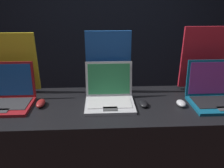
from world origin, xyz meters
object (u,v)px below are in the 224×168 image
mouse_middle (144,104)px  promo_stand_middle (108,64)px  laptop_back (217,94)px  mouse_front (41,103)px  promo_stand_back (205,60)px  laptop_front (8,96)px  mouse_back (181,103)px  laptop_middle (109,94)px  promo_stand_front (15,65)px

mouse_middle → promo_stand_middle: 0.40m
promo_stand_middle → laptop_back: size_ratio=1.22×
mouse_front → laptop_back: 1.23m
laptop_back → promo_stand_back: 0.30m
mouse_front → laptop_back: (1.22, -0.01, 0.05)m
laptop_front → mouse_back: size_ratio=3.71×
laptop_middle → promo_stand_middle: bearing=90.0°
mouse_front → promo_stand_back: bearing=10.9°
laptop_front → promo_stand_middle: size_ratio=0.72×
laptop_middle → promo_stand_middle: promo_stand_middle is taller
laptop_middle → promo_stand_front: bearing=162.8°
promo_stand_middle → laptop_back: 0.80m
mouse_middle → laptop_back: size_ratio=0.25×
mouse_middle → promo_stand_middle: size_ratio=0.21×
promo_stand_middle → mouse_back: size_ratio=5.16×
promo_stand_front → laptop_back: size_ratio=1.19×
laptop_back → mouse_back: bearing=-171.5°
laptop_front → promo_stand_back: promo_stand_back is taller
mouse_middle → mouse_front: bearing=177.1°
mouse_middle → promo_stand_middle: bearing=132.2°
mouse_middle → mouse_back: mouse_back is taller
laptop_front → laptop_back: laptop_back is taller
mouse_middle → mouse_back: 0.26m
mouse_front → promo_stand_front: bearing=133.2°
mouse_middle → promo_stand_front: bearing=163.4°
promo_stand_front → laptop_middle: bearing=-17.2°
promo_stand_front → laptop_back: promo_stand_front is taller
mouse_middle → laptop_front: bearing=175.7°
promo_stand_front → promo_stand_back: promo_stand_back is taller
laptop_back → mouse_back: (-0.26, -0.04, -0.05)m
mouse_front → promo_stand_front: size_ratio=0.25×
laptop_middle → laptop_back: size_ratio=0.87×
mouse_front → promo_stand_front: 0.39m
laptop_front → mouse_middle: laptop_front is taller
mouse_middle → laptop_middle: bearing=165.1°
laptop_front → laptop_back: (1.45, -0.04, 0.00)m
laptop_middle → mouse_middle: bearing=-14.9°
laptop_middle → promo_stand_back: bearing=15.6°
mouse_back → promo_stand_front: bearing=166.4°
mouse_front → mouse_back: mouse_front is taller
promo_stand_front → mouse_middle: promo_stand_front is taller
laptop_middle → mouse_back: (0.49, -0.07, -0.04)m
promo_stand_front → mouse_back: bearing=-13.6°
mouse_front → promo_stand_back: size_ratio=0.23×
promo_stand_back → mouse_back: bearing=-132.8°
mouse_back → mouse_middle: bearing=177.7°
promo_stand_middle → mouse_back: promo_stand_middle is taller
mouse_front → laptop_middle: laptop_middle is taller
laptop_middle → mouse_back: size_ratio=3.66×
promo_stand_middle → laptop_back: (0.75, -0.23, -0.16)m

